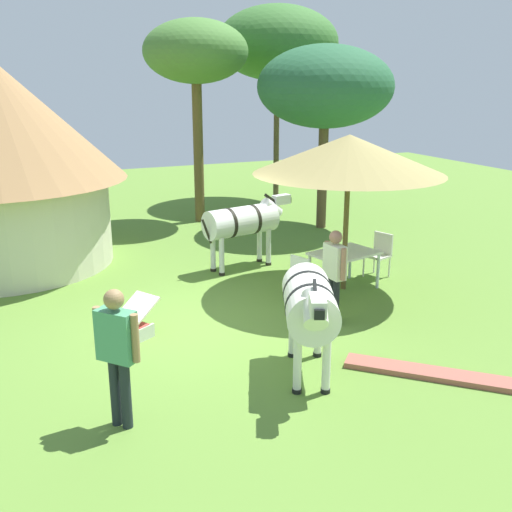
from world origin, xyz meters
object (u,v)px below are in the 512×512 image
striped_lounge_chair (130,322)px  zebra_nearest_camera (243,222)px  patio_chair_near_hut (304,276)px  guest_beside_umbrella (335,268)px  acacia_tree_right_background (196,53)px  shade_umbrella (349,154)px  acacia_tree_left_background (325,87)px  patio_dining_table (344,257)px  zebra_by_umbrella (310,305)px  acacia_tree_behind_hut (277,43)px  patio_chair_near_lawn (380,252)px  standing_watcher (117,346)px

striped_lounge_chair → zebra_nearest_camera: zebra_nearest_camera is taller
patio_chair_near_hut → guest_beside_umbrella: (0.03, -1.00, 0.44)m
zebra_nearest_camera → acacia_tree_right_background: bearing=161.1°
shade_umbrella → acacia_tree_left_background: 5.13m
acacia_tree_right_background → acacia_tree_left_background: 3.57m
patio_dining_table → zebra_by_umbrella: zebra_by_umbrella is taller
patio_dining_table → acacia_tree_behind_hut: bearing=73.0°
patio_dining_table → zebra_by_umbrella: bearing=-129.2°
zebra_by_umbrella → acacia_tree_behind_hut: acacia_tree_behind_hut is taller
patio_dining_table → patio_chair_near_hut: patio_chair_near_hut is taller
striped_lounge_chair → acacia_tree_right_background: size_ratio=0.18×
shade_umbrella → patio_dining_table: bearing=180.0°
shade_umbrella → acacia_tree_left_background: bearing=65.3°
zebra_by_umbrella → acacia_tree_left_background: acacia_tree_left_background is taller
guest_beside_umbrella → patio_chair_near_hut: bearing=-0.8°
guest_beside_umbrella → acacia_tree_left_background: size_ratio=0.33×
acacia_tree_right_background → striped_lounge_chair: bearing=-116.5°
patio_dining_table → zebra_by_umbrella: size_ratio=0.72×
shade_umbrella → guest_beside_umbrella: size_ratio=2.22×
patio_dining_table → patio_chair_near_hut: 1.16m
patio_chair_near_lawn → zebra_nearest_camera: (-2.35, 1.65, 0.49)m
standing_watcher → acacia_tree_right_background: 11.12m
acacia_tree_right_background → patio_dining_table: bearing=-83.9°
shade_umbrella → acacia_tree_left_background: (2.09, 4.55, 1.10)m
standing_watcher → acacia_tree_right_background: size_ratio=0.31×
patio_chair_near_lawn → striped_lounge_chair: 5.47m
striped_lounge_chair → acacia_tree_left_background: acacia_tree_left_background is taller
patio_chair_near_lawn → zebra_nearest_camera: bearing=35.5°
patio_chair_near_lawn → acacia_tree_behind_hut: size_ratio=0.15×
guest_beside_umbrella → acacia_tree_behind_hut: bearing=-22.8°
shade_umbrella → acacia_tree_behind_hut: 9.10m
patio_dining_table → acacia_tree_left_background: acacia_tree_left_background is taller
striped_lounge_chair → acacia_tree_behind_hut: 12.25m
zebra_nearest_camera → guest_beside_umbrella: bearing=-8.6°
patio_chair_near_lawn → acacia_tree_behind_hut: bearing=-29.7°
shade_umbrella → zebra_by_umbrella: size_ratio=1.82×
guest_beside_umbrella → zebra_nearest_camera: bearing=0.9°
acacia_tree_right_background → standing_watcher: bearing=-113.6°
guest_beside_umbrella → acacia_tree_left_background: 7.25m
patio_chair_near_lawn → zebra_nearest_camera: 2.91m
acacia_tree_behind_hut → acacia_tree_right_background: bearing=-151.0°
patio_dining_table → patio_chair_near_lawn: patio_chair_near_lawn is taller
shade_umbrella → acacia_tree_left_background: acacia_tree_left_background is taller
guest_beside_umbrella → standing_watcher: size_ratio=0.93×
acacia_tree_right_background → patio_chair_near_lawn: bearing=-73.9°
acacia_tree_right_background → acacia_tree_behind_hut: (3.27, 1.81, 0.40)m
patio_chair_near_hut → patio_dining_table: bearing=90.0°
guest_beside_umbrella → standing_watcher: 4.23m
patio_chair_near_lawn → acacia_tree_behind_hut: (1.48, 8.02, 4.43)m
zebra_by_umbrella → striped_lounge_chair: bearing=-25.2°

